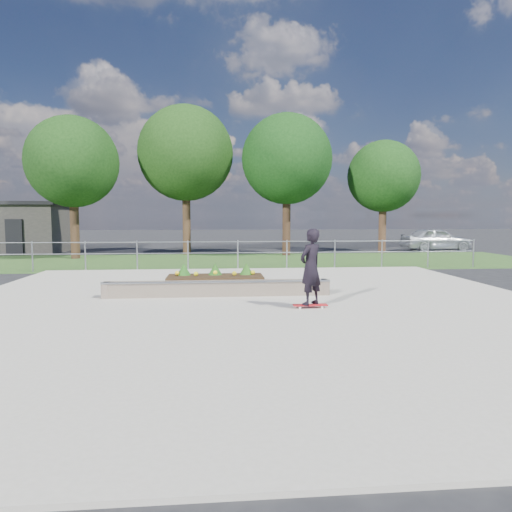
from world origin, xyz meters
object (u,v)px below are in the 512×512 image
Objects in this scene: planter_bed at (215,278)px; parked_car at (436,239)px; grind_ledge at (218,288)px; skateboarder at (311,267)px.

parked_car is (13.71, 12.88, 0.48)m from planter_bed.
parked_car is (13.65, 15.17, 0.46)m from grind_ledge.
skateboarder reaches higher than planter_bed.
planter_bed is at bearing 130.83° from parked_car.
skateboarder reaches higher than grind_ledge.
planter_bed is 18.82m from parked_car.
grind_ledge is at bearing 139.88° from skateboarder.
grind_ledge is 2.89m from skateboarder.
skateboarder is 0.44× the size of parked_car.
skateboarder is (2.20, -4.08, 0.77)m from planter_bed.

